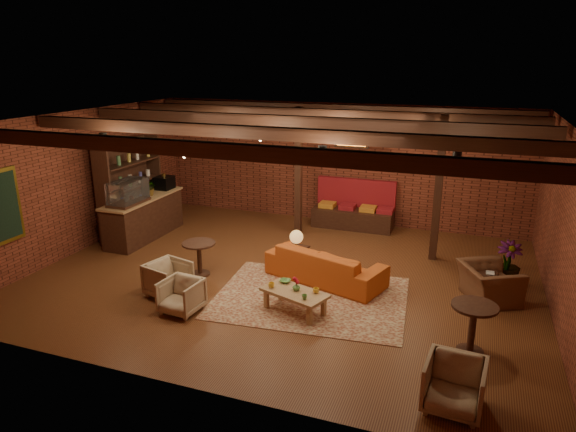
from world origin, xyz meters
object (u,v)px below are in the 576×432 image
(coffee_table, at_px, (294,293))
(plant_tall, at_px, (514,221))
(armchair_right, at_px, (490,277))
(sofa, at_px, (325,265))
(round_table_right, at_px, (473,321))
(armchair_b, at_px, (181,294))
(round_table_left, at_px, (199,253))
(armchair_a, at_px, (168,277))
(side_table_lamp, at_px, (296,240))
(armchair_far, at_px, (454,383))
(side_table_book, at_px, (486,275))

(coffee_table, xyz_separation_m, plant_tall, (3.57, 2.56, 0.96))
(coffee_table, distance_m, armchair_right, 3.64)
(sofa, relative_size, plant_tall, 0.91)
(armchair_right, xyz_separation_m, round_table_right, (-0.26, -2.00, 0.09))
(sofa, distance_m, round_table_right, 3.34)
(coffee_table, relative_size, plant_tall, 0.49)
(armchair_b, bearing_deg, coffee_table, 25.35)
(round_table_left, height_order, armchair_a, armchair_a)
(sofa, distance_m, side_table_lamp, 0.85)
(armchair_b, relative_size, round_table_right, 0.83)
(sofa, xyz_separation_m, armchair_far, (2.64, -3.24, 0.03))
(armchair_b, bearing_deg, armchair_right, 30.11)
(coffee_table, distance_m, round_table_left, 2.54)
(armchair_a, relative_size, round_table_right, 0.91)
(coffee_table, distance_m, side_table_lamp, 1.87)
(armchair_b, distance_m, armchair_right, 5.63)
(armchair_a, relative_size, plant_tall, 0.28)
(round_table_right, distance_m, plant_tall, 3.05)
(armchair_right, bearing_deg, side_table_lamp, 61.63)
(round_table_left, bearing_deg, side_table_lamp, 26.34)
(armchair_far, bearing_deg, armchair_right, 87.55)
(round_table_right, xyz_separation_m, plant_tall, (0.61, 2.88, 0.78))
(round_table_left, bearing_deg, sofa, 13.31)
(armchair_right, bearing_deg, coffee_table, 90.23)
(round_table_left, height_order, armchair_far, armchair_far)
(armchair_a, bearing_deg, armchair_far, -92.61)
(side_table_book, xyz_separation_m, plant_tall, (0.41, 0.69, 0.90))
(armchair_right, bearing_deg, round_table_right, 145.37)
(side_table_book, bearing_deg, side_table_lamp, -178.24)
(sofa, distance_m, armchair_b, 2.95)
(sofa, height_order, armchair_right, armchair_right)
(round_table_left, xyz_separation_m, armchair_b, (0.50, -1.55, -0.15))
(armchair_a, relative_size, armchair_right, 0.71)
(round_table_left, bearing_deg, armchair_far, -27.08)
(armchair_far, bearing_deg, round_table_left, 157.72)
(round_table_left, distance_m, round_table_right, 5.48)
(sofa, relative_size, armchair_right, 2.33)
(sofa, relative_size, armchair_far, 3.19)
(armchair_a, height_order, armchair_b, armchair_a)
(plant_tall, bearing_deg, side_table_book, -120.60)
(round_table_right, distance_m, armchair_far, 1.48)
(side_table_lamp, bearing_deg, plant_tall, 11.04)
(armchair_right, bearing_deg, armchair_b, 87.62)
(side_table_lamp, distance_m, armchair_far, 4.89)
(round_table_left, relative_size, round_table_right, 0.88)
(armchair_right, bearing_deg, sofa, 66.87)
(round_table_left, relative_size, armchair_b, 1.06)
(sofa, bearing_deg, round_table_right, 164.93)
(armchair_b, height_order, armchair_far, armchair_far)
(coffee_table, xyz_separation_m, armchair_a, (-2.46, -0.19, 0.01))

